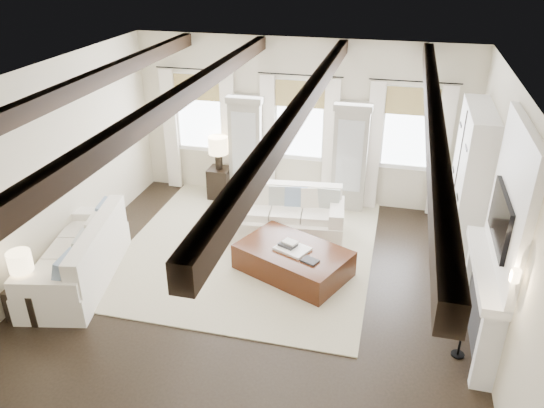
% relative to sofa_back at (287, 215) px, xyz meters
% --- Properties ---
extents(ground, '(7.50, 7.50, 0.00)m').
position_rel_sofa_back_xyz_m(ground, '(-0.08, -2.25, -0.35)').
color(ground, black).
rests_on(ground, ground).
extents(room_shell, '(6.54, 7.54, 3.22)m').
position_rel_sofa_back_xyz_m(room_shell, '(0.66, -1.36, 1.54)').
color(room_shell, beige).
rests_on(room_shell, ground).
extents(area_rug, '(4.17, 4.52, 0.02)m').
position_rel_sofa_back_xyz_m(area_rug, '(-0.51, -0.69, -0.34)').
color(area_rug, '#B9B193').
rests_on(area_rug, ground).
extents(sofa_back, '(2.09, 1.11, 0.86)m').
position_rel_sofa_back_xyz_m(sofa_back, '(0.00, 0.00, 0.00)').
color(sofa_back, white).
rests_on(sofa_back, ground).
extents(sofa_left, '(1.47, 2.43, 0.97)m').
position_rel_sofa_back_xyz_m(sofa_left, '(-2.76, -2.24, 0.04)').
color(sofa_left, white).
rests_on(sofa_left, ground).
extents(ottoman, '(1.97, 1.65, 0.44)m').
position_rel_sofa_back_xyz_m(ottoman, '(0.37, -1.24, -0.13)').
color(ottoman, black).
rests_on(ottoman, ground).
extents(tray, '(0.61, 0.55, 0.04)m').
position_rel_sofa_back_xyz_m(tray, '(0.37, -1.28, 0.11)').
color(tray, white).
rests_on(tray, ottoman).
extents(book_lower, '(0.32, 0.29, 0.04)m').
position_rel_sofa_back_xyz_m(book_lower, '(0.28, -1.23, 0.15)').
color(book_lower, '#262628').
rests_on(book_lower, tray).
extents(book_upper, '(0.27, 0.25, 0.03)m').
position_rel_sofa_back_xyz_m(book_upper, '(0.31, -1.21, 0.19)').
color(book_upper, beige).
rests_on(book_upper, book_lower).
extents(book_loose, '(0.29, 0.26, 0.03)m').
position_rel_sofa_back_xyz_m(book_loose, '(0.69, -1.54, 0.11)').
color(book_loose, '#262628').
rests_on(book_loose, ottoman).
extents(side_table_front, '(0.49, 0.49, 0.49)m').
position_rel_sofa_back_xyz_m(side_table_front, '(-3.00, -3.17, -0.11)').
color(side_table_front, black).
rests_on(side_table_front, ground).
extents(lamp_front, '(0.32, 0.32, 0.55)m').
position_rel_sofa_back_xyz_m(lamp_front, '(-3.00, -3.17, 0.51)').
color(lamp_front, black).
rests_on(lamp_front, side_table_front).
extents(side_table_back, '(0.43, 0.43, 0.65)m').
position_rel_sofa_back_xyz_m(side_table_back, '(-1.64, 1.09, -0.03)').
color(side_table_back, black).
rests_on(side_table_back, ground).
extents(lamp_back, '(0.39, 0.39, 0.67)m').
position_rel_sofa_back_xyz_m(lamp_back, '(-1.64, 1.09, 0.75)').
color(lamp_back, black).
rests_on(lamp_back, side_table_back).
extents(candlestick_near, '(0.17, 0.17, 0.84)m').
position_rel_sofa_back_xyz_m(candlestick_near, '(2.82, -2.58, -0.00)').
color(candlestick_near, black).
rests_on(candlestick_near, ground).
extents(candlestick_far, '(0.18, 0.18, 0.88)m').
position_rel_sofa_back_xyz_m(candlestick_far, '(2.82, -2.03, 0.01)').
color(candlestick_far, black).
rests_on(candlestick_far, ground).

